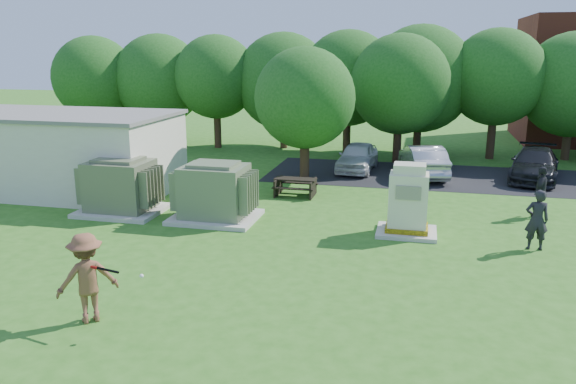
% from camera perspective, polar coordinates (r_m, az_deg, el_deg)
% --- Properties ---
extents(ground, '(120.00, 120.00, 0.00)m').
position_cam_1_polar(ground, '(15.48, -3.48, -8.26)').
color(ground, '#2D6619').
rests_on(ground, ground).
extents(service_building, '(10.00, 5.00, 3.20)m').
position_cam_1_polar(service_building, '(26.03, -22.65, 3.63)').
color(service_building, beige).
rests_on(service_building, ground).
extents(service_building_roof, '(10.20, 5.20, 0.15)m').
position_cam_1_polar(service_building_roof, '(25.80, -23.00, 7.29)').
color(service_building_roof, slate).
rests_on(service_building_roof, service_building).
extents(parking_strip, '(20.00, 6.00, 0.01)m').
position_cam_1_polar(parking_strip, '(27.94, 18.84, 1.30)').
color(parking_strip, '#232326').
rests_on(parking_strip, ground).
extents(transformer_left, '(3.00, 2.40, 2.07)m').
position_cam_1_polar(transformer_left, '(21.67, -16.64, 0.47)').
color(transformer_left, beige).
rests_on(transformer_left, ground).
extents(transformer_right, '(3.00, 2.40, 2.07)m').
position_cam_1_polar(transformer_right, '(20.09, -7.45, -0.11)').
color(transformer_right, beige).
rests_on(transformer_right, ground).
extents(generator_cabinet, '(1.94, 1.59, 2.36)m').
position_cam_1_polar(generator_cabinet, '(18.73, 12.09, -1.18)').
color(generator_cabinet, beige).
rests_on(generator_cabinet, ground).
extents(picnic_table, '(1.72, 1.29, 0.74)m').
position_cam_1_polar(picnic_table, '(23.29, 0.76, 0.73)').
color(picnic_table, black).
rests_on(picnic_table, ground).
extents(batter, '(1.51, 1.45, 2.06)m').
position_cam_1_polar(batter, '(13.31, -19.74, -8.21)').
color(batter, brown).
rests_on(batter, ground).
extents(person_by_generator, '(0.70, 0.47, 1.88)m').
position_cam_1_polar(person_by_generator, '(18.52, 23.96, -2.61)').
color(person_by_generator, black).
rests_on(person_by_generator, ground).
extents(person_walking_right, '(0.83, 1.18, 1.86)m').
position_cam_1_polar(person_walking_right, '(22.22, 24.28, 0.01)').
color(person_walking_right, '#222227').
rests_on(person_walking_right, ground).
extents(car_white, '(1.96, 4.26, 1.42)m').
position_cam_1_polar(car_white, '(28.29, 7.07, 3.58)').
color(car_white, silver).
rests_on(car_white, ground).
extents(car_silver_a, '(2.54, 4.83, 1.51)m').
position_cam_1_polar(car_silver_a, '(27.62, 13.54, 3.12)').
color(car_silver_a, '#A3A3A7').
rests_on(car_silver_a, ground).
extents(car_dark, '(3.02, 5.28, 1.44)m').
position_cam_1_polar(car_dark, '(28.57, 23.75, 2.59)').
color(car_dark, black).
rests_on(car_dark, ground).
extents(batting_equipment, '(1.38, 0.24, 0.13)m').
position_cam_1_polar(batting_equipment, '(12.75, -17.87, -7.54)').
color(batting_equipment, black).
rests_on(batting_equipment, ground).
extents(tree_row, '(41.30, 13.30, 7.30)m').
position_cam_1_polar(tree_row, '(32.30, 9.21, 11.00)').
color(tree_row, '#47301E').
rests_on(tree_row, ground).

